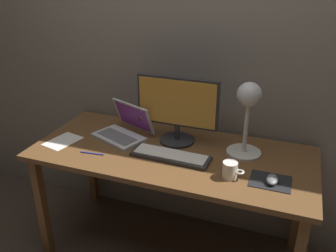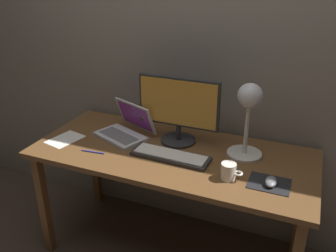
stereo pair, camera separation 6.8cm
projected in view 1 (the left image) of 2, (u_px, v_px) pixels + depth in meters
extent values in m
plane|color=#47382D|center=(171.00, 250.00, 2.36)|extent=(4.80, 4.80, 0.00)
cube|color=gray|center=(194.00, 40.00, 2.16)|extent=(4.80, 0.06, 2.60)
cube|color=brown|center=(172.00, 154.00, 2.06)|extent=(1.60, 0.70, 0.03)
cube|color=brown|center=(42.00, 208.00, 2.20)|extent=(0.05, 0.05, 0.71)
cube|color=brown|center=(92.00, 163.00, 2.69)|extent=(0.05, 0.05, 0.71)
cube|color=brown|center=(299.00, 204.00, 2.23)|extent=(0.05, 0.05, 0.71)
cylinder|color=#28282B|center=(177.00, 140.00, 2.17)|extent=(0.21, 0.21, 0.01)
cylinder|color=#28282B|center=(177.00, 132.00, 2.14)|extent=(0.03, 0.03, 0.09)
cube|color=#28282B|center=(178.00, 102.00, 2.06)|extent=(0.49, 0.03, 0.29)
cube|color=gold|center=(177.00, 103.00, 2.05)|extent=(0.46, 0.00, 0.27)
cube|color=#28282B|center=(171.00, 156.00, 1.98)|extent=(0.44, 0.16, 0.02)
cube|color=silver|center=(171.00, 154.00, 1.98)|extent=(0.41, 0.13, 0.01)
cube|color=silver|center=(119.00, 137.00, 2.19)|extent=(0.36, 0.29, 0.02)
cube|color=slate|center=(117.00, 136.00, 2.18)|extent=(0.28, 0.20, 0.00)
cube|color=silver|center=(133.00, 116.00, 2.24)|extent=(0.31, 0.18, 0.18)
cube|color=purple|center=(133.00, 116.00, 2.24)|extent=(0.28, 0.16, 0.16)
cylinder|color=beige|center=(244.00, 152.00, 2.03)|extent=(0.19, 0.19, 0.01)
cylinder|color=silver|center=(246.00, 126.00, 1.96)|extent=(0.02, 0.02, 0.31)
sphere|color=silver|center=(249.00, 95.00, 1.88)|extent=(0.13, 0.13, 0.13)
sphere|color=#FFEAB2|center=(248.00, 101.00, 1.89)|extent=(0.05, 0.05, 0.05)
cube|color=black|center=(270.00, 181.00, 1.77)|extent=(0.20, 0.16, 0.00)
ellipsoid|color=slate|center=(272.00, 180.00, 1.75)|extent=(0.06, 0.10, 0.03)
cylinder|color=white|center=(230.00, 170.00, 1.78)|extent=(0.08, 0.08, 0.09)
torus|color=white|center=(240.00, 172.00, 1.77)|extent=(0.05, 0.05, 0.01)
cube|color=white|center=(63.00, 141.00, 2.17)|extent=(0.19, 0.24, 0.00)
cylinder|color=#2633A5|center=(92.00, 153.00, 2.02)|extent=(0.14, 0.02, 0.01)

